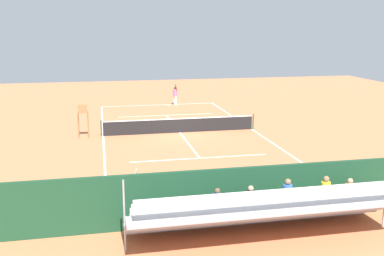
{
  "coord_description": "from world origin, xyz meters",
  "views": [
    {
      "loc": [
        5.06,
        28.49,
        6.87
      ],
      "look_at": [
        0.0,
        4.0,
        1.2
      ],
      "focal_mm": 41.93,
      "sensor_mm": 36.0,
      "label": 1
    }
  ],
  "objects_px": {
    "bleacher_stand": "(263,210)",
    "tennis_racket": "(168,106)",
    "equipment_bag": "(257,207)",
    "tennis_ball_near": "(178,110)",
    "tennis_net": "(180,125)",
    "tennis_player": "(175,94)",
    "courtside_bench": "(297,193)",
    "line_judge": "(135,195)",
    "umpire_chair": "(83,117)"
  },
  "relations": [
    {
      "from": "bleacher_stand",
      "to": "tennis_racket",
      "type": "bearing_deg",
      "value": -91.62
    },
    {
      "from": "equipment_bag",
      "to": "tennis_ball_near",
      "type": "distance_m",
      "value": 21.2
    },
    {
      "from": "tennis_net",
      "to": "tennis_player",
      "type": "xyz_separation_m",
      "value": [
        -1.45,
        -10.49,
        0.51
      ]
    },
    {
      "from": "equipment_bag",
      "to": "tennis_player",
      "type": "xyz_separation_m",
      "value": [
        -0.86,
        -23.89,
        0.84
      ]
    },
    {
      "from": "tennis_racket",
      "to": "tennis_ball_near",
      "type": "relative_size",
      "value": 8.88
    },
    {
      "from": "bleacher_stand",
      "to": "tennis_player",
      "type": "xyz_separation_m",
      "value": [
        -1.36,
        -25.8,
        0.12
      ]
    },
    {
      "from": "courtside_bench",
      "to": "tennis_player",
      "type": "bearing_deg",
      "value": -88.11
    },
    {
      "from": "tennis_net",
      "to": "tennis_player",
      "type": "height_order",
      "value": "tennis_player"
    },
    {
      "from": "tennis_ball_near",
      "to": "line_judge",
      "type": "xyz_separation_m",
      "value": [
        5.25,
        21.18,
        0.98
      ]
    },
    {
      "from": "bleacher_stand",
      "to": "equipment_bag",
      "type": "distance_m",
      "value": 2.1
    },
    {
      "from": "courtside_bench",
      "to": "line_judge",
      "type": "distance_m",
      "value": 6.26
    },
    {
      "from": "tennis_net",
      "to": "umpire_chair",
      "type": "bearing_deg",
      "value": 0.58
    },
    {
      "from": "tennis_net",
      "to": "equipment_bag",
      "type": "bearing_deg",
      "value": 92.53
    },
    {
      "from": "bleacher_stand",
      "to": "line_judge",
      "type": "distance_m",
      "value": 4.52
    },
    {
      "from": "courtside_bench",
      "to": "equipment_bag",
      "type": "bearing_deg",
      "value": 4.48
    },
    {
      "from": "umpire_chair",
      "to": "line_judge",
      "type": "distance_m",
      "value": 13.51
    },
    {
      "from": "tennis_net",
      "to": "bleacher_stand",
      "type": "height_order",
      "value": "bleacher_stand"
    },
    {
      "from": "tennis_net",
      "to": "umpire_chair",
      "type": "height_order",
      "value": "umpire_chair"
    },
    {
      "from": "tennis_net",
      "to": "line_judge",
      "type": "distance_m",
      "value": 13.99
    },
    {
      "from": "tennis_player",
      "to": "line_judge",
      "type": "height_order",
      "value": "same"
    },
    {
      "from": "equipment_bag",
      "to": "tennis_racket",
      "type": "height_order",
      "value": "equipment_bag"
    },
    {
      "from": "courtside_bench",
      "to": "tennis_racket",
      "type": "bearing_deg",
      "value": -86.55
    },
    {
      "from": "umpire_chair",
      "to": "tennis_racket",
      "type": "bearing_deg",
      "value": -124.13
    },
    {
      "from": "bleacher_stand",
      "to": "umpire_chair",
      "type": "bearing_deg",
      "value": -67.59
    },
    {
      "from": "tennis_racket",
      "to": "bleacher_stand",
      "type": "bearing_deg",
      "value": 88.38
    },
    {
      "from": "umpire_chair",
      "to": "tennis_player",
      "type": "bearing_deg",
      "value": -125.95
    },
    {
      "from": "tennis_net",
      "to": "bleacher_stand",
      "type": "relative_size",
      "value": 1.14
    },
    {
      "from": "line_judge",
      "to": "courtside_bench",
      "type": "bearing_deg",
      "value": -178.87
    },
    {
      "from": "courtside_bench",
      "to": "tennis_racket",
      "type": "xyz_separation_m",
      "value": [
        1.42,
        -23.56,
        -0.54
      ]
    },
    {
      "from": "equipment_bag",
      "to": "umpire_chair",
      "type": "bearing_deg",
      "value": -63.01
    },
    {
      "from": "courtside_bench",
      "to": "umpire_chair",
      "type": "bearing_deg",
      "value": -57.44
    },
    {
      "from": "umpire_chair",
      "to": "tennis_net",
      "type": "bearing_deg",
      "value": -179.42
    },
    {
      "from": "courtside_bench",
      "to": "bleacher_stand",
      "type": "bearing_deg",
      "value": 43.57
    },
    {
      "from": "bleacher_stand",
      "to": "equipment_bag",
      "type": "height_order",
      "value": "bleacher_stand"
    },
    {
      "from": "tennis_player",
      "to": "tennis_ball_near",
      "type": "height_order",
      "value": "tennis_player"
    },
    {
      "from": "equipment_bag",
      "to": "tennis_racket",
      "type": "xyz_separation_m",
      "value": [
        -0.22,
        -23.68,
        -0.16
      ]
    },
    {
      "from": "umpire_chair",
      "to": "equipment_bag",
      "type": "height_order",
      "value": "umpire_chair"
    },
    {
      "from": "umpire_chair",
      "to": "courtside_bench",
      "type": "distance_m",
      "value": 15.69
    },
    {
      "from": "umpire_chair",
      "to": "tennis_ball_near",
      "type": "xyz_separation_m",
      "value": [
        -7.45,
        -7.85,
        -1.28
      ]
    },
    {
      "from": "tennis_player",
      "to": "tennis_ball_near",
      "type": "distance_m",
      "value": 2.88
    },
    {
      "from": "courtside_bench",
      "to": "line_judge",
      "type": "relative_size",
      "value": 0.93
    },
    {
      "from": "courtside_bench",
      "to": "equipment_bag",
      "type": "xyz_separation_m",
      "value": [
        1.64,
        0.13,
        -0.38
      ]
    },
    {
      "from": "tennis_net",
      "to": "umpire_chair",
      "type": "distance_m",
      "value": 6.25
    },
    {
      "from": "bleacher_stand",
      "to": "equipment_bag",
      "type": "bearing_deg",
      "value": -104.78
    },
    {
      "from": "umpire_chair",
      "to": "courtside_bench",
      "type": "bearing_deg",
      "value": 122.56
    },
    {
      "from": "courtside_bench",
      "to": "tennis_ball_near",
      "type": "distance_m",
      "value": 21.09
    },
    {
      "from": "bleacher_stand",
      "to": "tennis_player",
      "type": "bearing_deg",
      "value": -93.02
    },
    {
      "from": "tennis_net",
      "to": "equipment_bag",
      "type": "xyz_separation_m",
      "value": [
        -0.59,
        13.4,
        -0.32
      ]
    },
    {
      "from": "tennis_ball_near",
      "to": "bleacher_stand",
      "type": "bearing_deg",
      "value": 87.13
    },
    {
      "from": "equipment_bag",
      "to": "tennis_player",
      "type": "bearing_deg",
      "value": -92.06
    }
  ]
}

